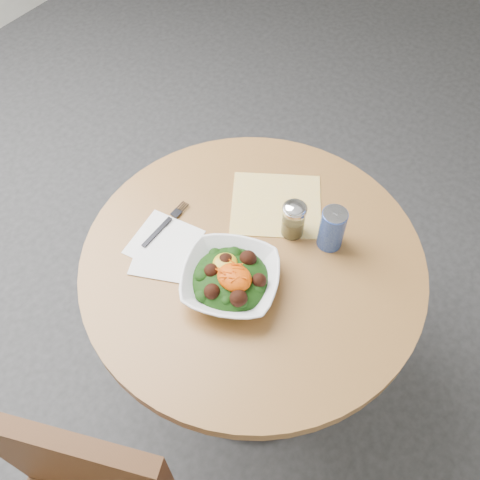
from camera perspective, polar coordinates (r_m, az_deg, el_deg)
The scene contains 8 objects.
ground at distance 2.06m, azimuth 0.95°, elevation -13.61°, with size 6.00×6.00×0.00m, color #29292B.
table at distance 1.56m, azimuth 1.23°, elevation -6.00°, with size 0.90×0.90×0.75m.
cloth_napkin at distance 1.50m, azimuth 3.87°, elevation 3.81°, with size 0.25×0.23×0.00m, color #EDA70C.
paper_napkins at distance 1.42m, azimuth -7.97°, elevation -0.80°, with size 0.23×0.23×0.00m.
salad_bowl at distance 1.32m, azimuth -1.02°, elevation -4.16°, with size 0.31×0.31×0.09m.
fork at distance 1.46m, azimuth -7.82°, elevation 1.87°, with size 0.02×0.18×0.00m.
spice_shaker at distance 1.40m, azimuth 5.73°, elevation 2.21°, with size 0.06×0.06×0.11m.
beverage_can at distance 1.39m, azimuth 9.79°, elevation 1.21°, with size 0.07×0.07×0.13m.
Camera 1 is at (0.42, -0.64, 1.91)m, focal length 40.00 mm.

